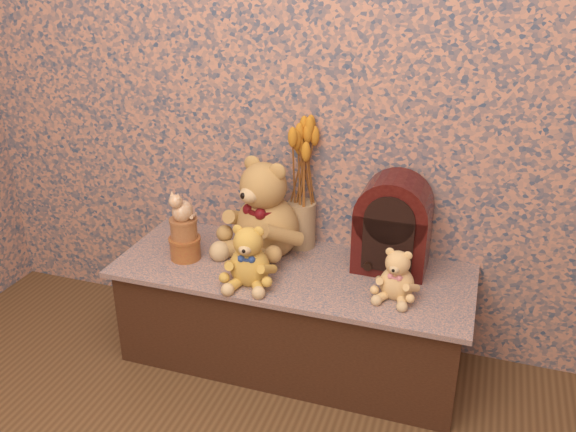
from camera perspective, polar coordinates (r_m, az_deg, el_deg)
name	(u,v)px	position (r m, az deg, el deg)	size (l,w,h in m)	color
display_shelf	(292,314)	(2.44, 0.38, -9.20)	(1.36, 0.53, 0.42)	#334B69
teddy_large	(267,203)	(2.36, -1.98, 1.21)	(0.33, 0.40, 0.42)	#A97841
teddy_medium	(249,252)	(2.19, -3.65, -3.38)	(0.20, 0.23, 0.25)	gold
teddy_small	(398,271)	(2.14, 10.26, -5.12)	(0.16, 0.19, 0.20)	tan
cathedral_radio	(393,223)	(2.29, 9.83, -0.64)	(0.27, 0.19, 0.37)	#3D0C0B
ceramic_vase	(302,224)	(2.46, 1.28, -0.77)	(0.11, 0.11, 0.19)	tan
dried_stalks	(302,147)	(2.34, 1.35, 6.48)	(0.24, 0.24, 0.46)	orange
biscuit_tin_lower	(185,248)	(2.42, -9.60, -2.99)	(0.12, 0.12, 0.09)	#AF8633
biscuit_tin_upper	(184,229)	(2.38, -9.74, -1.21)	(0.10, 0.10, 0.08)	tan
cat_figurine	(182,205)	(2.34, -9.91, 1.06)	(0.09, 0.10, 0.13)	silver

